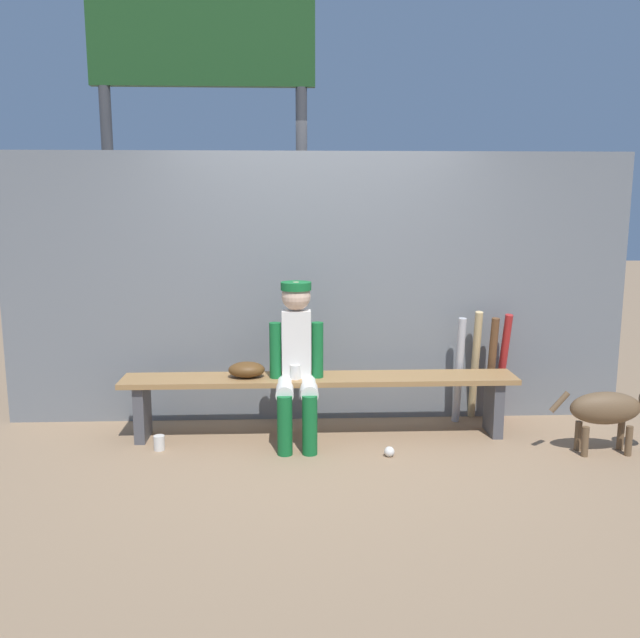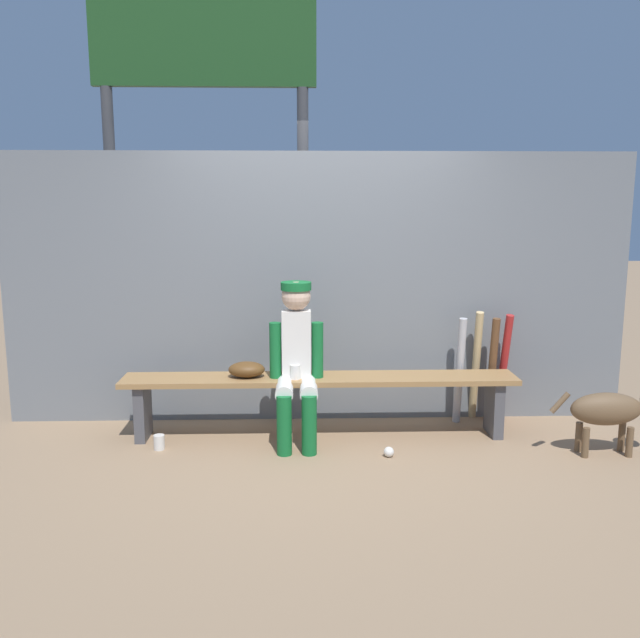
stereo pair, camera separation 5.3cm
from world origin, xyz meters
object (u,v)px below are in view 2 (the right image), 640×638
(baseball_glove, at_px, (247,369))
(dog, at_px, (614,409))
(bat_aluminum_red, at_px, (503,368))
(player_seated, at_px, (296,357))
(bat_wood_dark, at_px, (492,371))
(bat_aluminum_silver, at_px, (460,371))
(cup_on_bench, at_px, (295,372))
(scoreboard, at_px, (213,104))
(dugout_bench, at_px, (320,388))
(baseball, at_px, (389,452))
(bat_wood_natural, at_px, (476,366))
(cup_on_ground, at_px, (159,442))

(baseball_glove, distance_m, dog, 2.71)
(bat_aluminum_red, bearing_deg, player_seated, -165.76)
(baseball_glove, height_order, bat_wood_dark, bat_wood_dark)
(bat_aluminum_silver, height_order, bat_aluminum_red, bat_aluminum_red)
(player_seated, xyz_separation_m, cup_on_bench, (-0.01, 0.05, -0.13))
(dog, bearing_deg, scoreboard, 153.19)
(dog, bearing_deg, dugout_bench, 168.00)
(baseball, xyz_separation_m, dog, (1.62, 0.01, 0.30))
(bat_aluminum_silver, relative_size, scoreboard, 0.24)
(scoreboard, bearing_deg, baseball_glove, -72.63)
(player_seated, bearing_deg, dugout_bench, 31.81)
(player_seated, distance_m, bat_wood_natural, 1.57)
(bat_wood_dark, height_order, cup_on_bench, bat_wood_dark)
(bat_wood_natural, bearing_deg, cup_on_bench, -164.41)
(cup_on_bench, bearing_deg, dugout_bench, 18.35)
(baseball_glove, bearing_deg, cup_on_bench, -9.63)
(bat_wood_dark, xyz_separation_m, bat_aluminum_red, (0.10, 0.04, 0.01))
(bat_wood_natural, xyz_separation_m, cup_on_bench, (-1.50, -0.42, 0.07))
(bat_wood_natural, xyz_separation_m, baseball, (-0.83, -0.81, -0.43))
(dugout_bench, distance_m, player_seated, 0.35)
(cup_on_ground, distance_m, scoreboard, 2.91)
(dugout_bench, xyz_separation_m, player_seated, (-0.18, -0.11, 0.28))
(bat_wood_dark, height_order, cup_on_ground, bat_wood_dark)
(player_seated, bearing_deg, bat_aluminum_red, 14.24)
(baseball_glove, relative_size, cup_on_bench, 2.55)
(player_seated, xyz_separation_m, bat_wood_dark, (1.60, 0.39, -0.22))
(cup_on_bench, relative_size, dog, 0.13)
(bat_wood_natural, bearing_deg, player_seated, -162.58)
(dugout_bench, distance_m, cup_on_bench, 0.25)
(dog, bearing_deg, cup_on_bench, 170.51)
(bat_aluminum_silver, xyz_separation_m, baseball, (-0.67, -0.72, -0.41))
(dugout_bench, height_order, baseball_glove, baseball_glove)
(bat_wood_natural, height_order, cup_on_bench, bat_wood_natural)
(dugout_bench, xyz_separation_m, dog, (2.10, -0.45, -0.05))
(bat_aluminum_silver, distance_m, scoreboard, 3.10)
(baseball, bearing_deg, dugout_bench, 136.70)
(cup_on_bench, distance_m, dog, 2.33)
(baseball, bearing_deg, cup_on_bench, 149.87)
(bat_aluminum_red, bearing_deg, dog, -53.08)
(bat_wood_dark, bearing_deg, player_seated, -166.21)
(baseball_glove, distance_m, bat_aluminum_red, 2.11)
(bat_wood_dark, bearing_deg, bat_wood_natural, 147.36)
(dugout_bench, relative_size, bat_wood_natural, 3.24)
(bat_wood_dark, height_order, bat_aluminum_red, bat_aluminum_red)
(bat_wood_dark, relative_size, cup_on_ground, 8.02)
(baseball_glove, xyz_separation_m, cup_on_bench, (0.37, -0.06, -0.01))
(bat_wood_natural, bearing_deg, baseball_glove, -169.26)
(bat_wood_dark, bearing_deg, dugout_bench, -168.81)
(dugout_bench, distance_m, bat_aluminum_silver, 1.18)
(player_seated, relative_size, scoreboard, 0.32)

